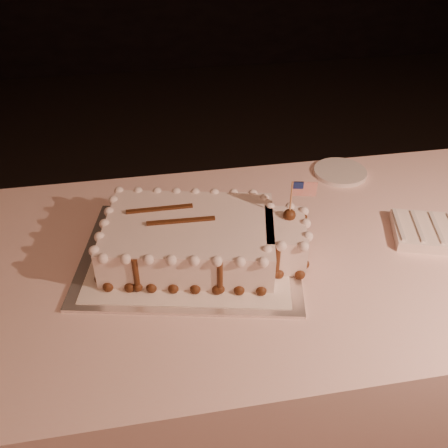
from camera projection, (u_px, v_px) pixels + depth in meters
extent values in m
cube|color=#FFD1C5|center=(314.00, 345.00, 1.44)|extent=(2.40, 0.80, 0.75)
cube|color=white|center=(191.00, 255.00, 1.18)|extent=(0.58, 0.48, 0.01)
cube|color=white|center=(191.00, 253.00, 1.18)|extent=(0.52, 0.43, 0.00)
cube|color=white|center=(190.00, 238.00, 1.15)|extent=(0.43, 0.33, 0.09)
cube|color=white|center=(284.00, 240.00, 1.14)|extent=(0.12, 0.16, 0.09)
sphere|color=#552C15|center=(108.00, 287.00, 1.07)|extent=(0.02, 0.02, 0.02)
sphere|color=#552C15|center=(130.00, 287.00, 1.07)|extent=(0.02, 0.02, 0.02)
sphere|color=#552C15|center=(152.00, 288.00, 1.07)|extent=(0.02, 0.02, 0.02)
sphere|color=#552C15|center=(173.00, 288.00, 1.07)|extent=(0.02, 0.02, 0.02)
sphere|color=#552C15|center=(195.00, 289.00, 1.07)|extent=(0.02, 0.02, 0.02)
sphere|color=#552C15|center=(217.00, 290.00, 1.07)|extent=(0.02, 0.02, 0.02)
sphere|color=#552C15|center=(239.00, 290.00, 1.07)|extent=(0.02, 0.02, 0.02)
sphere|color=#552C15|center=(261.00, 291.00, 1.06)|extent=(0.02, 0.02, 0.02)
sphere|color=#552C15|center=(265.00, 279.00, 1.09)|extent=(0.02, 0.02, 0.02)
sphere|color=#552C15|center=(279.00, 274.00, 1.11)|extent=(0.02, 0.02, 0.02)
sphere|color=#552C15|center=(300.00, 274.00, 1.10)|extent=(0.02, 0.02, 0.02)
sphere|color=#552C15|center=(304.00, 264.00, 1.13)|extent=(0.02, 0.02, 0.02)
sphere|color=#552C15|center=(302.00, 251.00, 1.17)|extent=(0.02, 0.02, 0.02)
sphere|color=#552C15|center=(301.00, 238.00, 1.21)|extent=(0.02, 0.02, 0.02)
sphere|color=#552C15|center=(287.00, 234.00, 1.22)|extent=(0.02, 0.02, 0.02)
sphere|color=#552C15|center=(268.00, 234.00, 1.22)|extent=(0.02, 0.02, 0.02)
sphere|color=#552C15|center=(263.00, 225.00, 1.25)|extent=(0.02, 0.02, 0.02)
sphere|color=#552C15|center=(252.00, 220.00, 1.27)|extent=(0.02, 0.02, 0.02)
sphere|color=#552C15|center=(233.00, 220.00, 1.27)|extent=(0.02, 0.02, 0.02)
sphere|color=#552C15|center=(215.00, 219.00, 1.27)|extent=(0.02, 0.02, 0.02)
sphere|color=#552C15|center=(196.00, 219.00, 1.27)|extent=(0.02, 0.02, 0.02)
sphere|color=#552C15|center=(178.00, 219.00, 1.27)|extent=(0.02, 0.02, 0.02)
sphere|color=#552C15|center=(160.00, 218.00, 1.27)|extent=(0.02, 0.02, 0.02)
sphere|color=#552C15|center=(141.00, 218.00, 1.28)|extent=(0.02, 0.02, 0.02)
sphere|color=#552C15|center=(123.00, 217.00, 1.28)|extent=(0.02, 0.02, 0.02)
sphere|color=#552C15|center=(118.00, 227.00, 1.24)|extent=(0.02, 0.02, 0.02)
sphere|color=#552C15|center=(114.00, 239.00, 1.21)|extent=(0.02, 0.02, 0.02)
sphere|color=#552C15|center=(109.00, 251.00, 1.17)|extent=(0.02, 0.02, 0.02)
sphere|color=#552C15|center=(105.00, 265.00, 1.13)|extent=(0.02, 0.02, 0.02)
sphere|color=#552C15|center=(100.00, 279.00, 1.09)|extent=(0.02, 0.02, 0.02)
sphere|color=white|center=(103.00, 259.00, 1.03)|extent=(0.02, 0.02, 0.02)
sphere|color=white|center=(125.00, 259.00, 1.02)|extent=(0.02, 0.02, 0.02)
sphere|color=white|center=(148.00, 260.00, 1.02)|extent=(0.02, 0.02, 0.02)
sphere|color=white|center=(171.00, 260.00, 1.02)|extent=(0.02, 0.02, 0.02)
sphere|color=white|center=(194.00, 261.00, 1.02)|extent=(0.02, 0.02, 0.02)
sphere|color=white|center=(217.00, 261.00, 1.02)|extent=(0.02, 0.02, 0.02)
sphere|color=white|center=(240.00, 262.00, 1.02)|extent=(0.02, 0.02, 0.02)
sphere|color=white|center=(263.00, 262.00, 1.02)|extent=(0.02, 0.02, 0.02)
sphere|color=white|center=(267.00, 251.00, 1.05)|extent=(0.02, 0.02, 0.02)
sphere|color=white|center=(281.00, 246.00, 1.06)|extent=(0.02, 0.02, 0.02)
sphere|color=white|center=(303.00, 246.00, 1.06)|extent=(0.02, 0.02, 0.02)
sphere|color=white|center=(308.00, 237.00, 1.08)|extent=(0.02, 0.02, 0.02)
sphere|color=white|center=(306.00, 224.00, 1.12)|extent=(0.02, 0.02, 0.02)
sphere|color=white|center=(304.00, 212.00, 1.16)|extent=(0.02, 0.02, 0.02)
sphere|color=white|center=(290.00, 207.00, 1.17)|extent=(0.02, 0.02, 0.02)
sphere|color=white|center=(270.00, 207.00, 1.17)|extent=(0.02, 0.02, 0.02)
sphere|color=white|center=(264.00, 199.00, 1.20)|extent=(0.02, 0.02, 0.02)
sphere|color=white|center=(253.00, 194.00, 1.22)|extent=(0.02, 0.02, 0.02)
sphere|color=white|center=(234.00, 193.00, 1.22)|extent=(0.02, 0.02, 0.02)
sphere|color=white|center=(214.00, 193.00, 1.22)|extent=(0.02, 0.02, 0.02)
sphere|color=white|center=(195.00, 193.00, 1.22)|extent=(0.02, 0.02, 0.02)
sphere|color=white|center=(176.00, 192.00, 1.23)|extent=(0.02, 0.02, 0.02)
sphere|color=white|center=(157.00, 192.00, 1.23)|extent=(0.02, 0.02, 0.02)
sphere|color=white|center=(138.00, 192.00, 1.23)|extent=(0.02, 0.02, 0.02)
sphere|color=white|center=(119.00, 191.00, 1.23)|extent=(0.02, 0.02, 0.02)
sphere|color=white|center=(113.00, 201.00, 1.20)|extent=(0.02, 0.02, 0.02)
sphere|color=white|center=(109.00, 212.00, 1.16)|extent=(0.02, 0.02, 0.02)
sphere|color=white|center=(104.00, 224.00, 1.12)|extent=(0.02, 0.02, 0.02)
sphere|color=white|center=(99.00, 237.00, 1.08)|extent=(0.02, 0.02, 0.02)
sphere|color=white|center=(94.00, 251.00, 1.05)|extent=(0.02, 0.02, 0.02)
cylinder|color=#552C15|center=(136.00, 274.00, 1.05)|extent=(0.01, 0.01, 0.08)
sphere|color=#552C15|center=(138.00, 287.00, 1.07)|extent=(0.02, 0.02, 0.02)
cylinder|color=#552C15|center=(220.00, 276.00, 1.04)|extent=(0.01, 0.01, 0.08)
sphere|color=#552C15|center=(220.00, 289.00, 1.07)|extent=(0.02, 0.02, 0.02)
cylinder|color=#552C15|center=(277.00, 261.00, 1.08)|extent=(0.01, 0.01, 0.08)
sphere|color=#552C15|center=(276.00, 273.00, 1.11)|extent=(0.02, 0.02, 0.02)
cylinder|color=#552C15|center=(303.00, 230.00, 1.17)|extent=(0.01, 0.01, 0.08)
sphere|color=#552C15|center=(301.00, 242.00, 1.19)|extent=(0.02, 0.02, 0.02)
cylinder|color=#552C15|center=(263.00, 209.00, 1.24)|extent=(0.01, 0.01, 0.08)
sphere|color=#552C15|center=(263.00, 220.00, 1.26)|extent=(0.02, 0.02, 0.02)
cylinder|color=#552C15|center=(194.00, 207.00, 1.25)|extent=(0.01, 0.01, 0.08)
sphere|color=#552C15|center=(194.00, 218.00, 1.27)|extent=(0.02, 0.02, 0.02)
cylinder|color=#552C15|center=(124.00, 205.00, 1.25)|extent=(0.01, 0.01, 0.08)
sphere|color=#552C15|center=(125.00, 217.00, 1.28)|extent=(0.02, 0.02, 0.02)
cylinder|color=#552C15|center=(104.00, 247.00, 1.12)|extent=(0.01, 0.01, 0.08)
sphere|color=#552C15|center=(106.00, 259.00, 1.14)|extent=(0.02, 0.02, 0.02)
cube|color=#552C15|center=(160.00, 209.00, 1.16)|extent=(0.15, 0.01, 0.01)
cube|color=#552C15|center=(181.00, 221.00, 1.12)|extent=(0.15, 0.02, 0.01)
sphere|color=#552C15|center=(289.00, 215.00, 1.13)|extent=(0.03, 0.03, 0.03)
cylinder|color=tan|center=(291.00, 203.00, 1.11)|extent=(0.00, 0.00, 0.11)
cube|color=red|center=(305.00, 189.00, 1.09)|extent=(0.05, 0.01, 0.04)
cube|color=navy|center=(298.00, 185.00, 1.08)|extent=(0.02, 0.01, 0.02)
cube|color=white|center=(435.00, 232.00, 1.23)|extent=(0.23, 0.20, 0.03)
cube|color=silver|center=(399.00, 224.00, 1.23)|extent=(0.04, 0.13, 0.01)
cube|color=silver|center=(418.00, 226.00, 1.23)|extent=(0.04, 0.13, 0.01)
cube|color=silver|center=(437.00, 227.00, 1.22)|extent=(0.04, 0.13, 0.01)
cylinder|color=silver|center=(340.00, 172.00, 1.48)|extent=(0.16, 0.16, 0.01)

